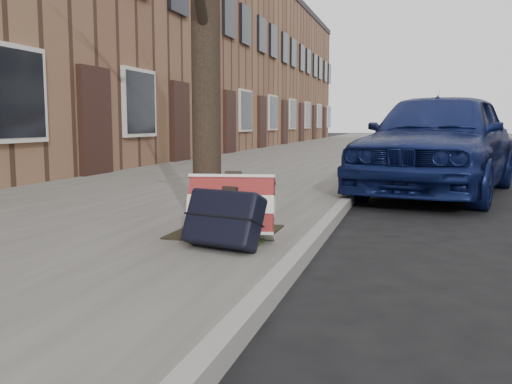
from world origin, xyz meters
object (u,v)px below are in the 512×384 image
(car_near_front, at_px, (439,142))
(car_near_mid, at_px, (426,134))
(suitcase_navy, at_px, (224,218))
(suitcase_red, at_px, (232,208))

(car_near_front, distance_m, car_near_mid, 8.64)
(suitcase_navy, distance_m, car_near_mid, 13.80)
(car_near_front, relative_size, car_near_mid, 1.04)
(suitcase_red, bearing_deg, car_near_front, 59.30)
(suitcase_navy, xyz_separation_m, car_near_mid, (1.71, 13.69, 0.38))
(suitcase_red, relative_size, car_near_front, 0.15)
(car_near_mid, bearing_deg, car_near_front, -106.58)
(suitcase_red, xyz_separation_m, car_near_mid, (1.76, 13.35, 0.35))
(suitcase_red, height_order, suitcase_navy, suitcase_red)
(suitcase_red, distance_m, car_near_mid, 13.47)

